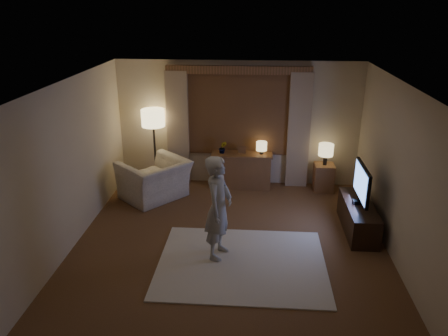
# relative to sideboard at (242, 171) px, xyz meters

# --- Properties ---
(room) EXTENTS (5.04, 5.54, 2.64)m
(room) POSITION_rel_sideboard_xyz_m (-0.10, -2.00, 0.98)
(room) COLOR brown
(room) RESTS_ON ground
(rug) EXTENTS (2.50, 2.00, 0.02)m
(rug) POSITION_rel_sideboard_xyz_m (0.12, -2.92, -0.34)
(rug) COLOR beige
(rug) RESTS_ON floor
(sideboard) EXTENTS (1.20, 0.40, 0.70)m
(sideboard) POSITION_rel_sideboard_xyz_m (0.00, 0.00, 0.00)
(sideboard) COLOR brown
(sideboard) RESTS_ON floor
(picture_frame) EXTENTS (0.16, 0.02, 0.20)m
(picture_frame) POSITION_rel_sideboard_xyz_m (-0.00, 0.00, 0.45)
(picture_frame) COLOR brown
(picture_frame) RESTS_ON sideboard
(plant) EXTENTS (0.17, 0.13, 0.30)m
(plant) POSITION_rel_sideboard_xyz_m (-0.40, 0.00, 0.50)
(plant) COLOR #999999
(plant) RESTS_ON sideboard
(table_lamp_sideboard) EXTENTS (0.22, 0.22, 0.30)m
(table_lamp_sideboard) POSITION_rel_sideboard_xyz_m (0.40, 0.00, 0.55)
(table_lamp_sideboard) COLOR black
(table_lamp_sideboard) RESTS_ON sideboard
(floor_lamp) EXTENTS (0.48, 0.48, 1.63)m
(floor_lamp) POSITION_rel_sideboard_xyz_m (-1.83, 0.00, 1.02)
(floor_lamp) COLOR black
(floor_lamp) RESTS_ON floor
(armchair) EXTENTS (1.57, 1.58, 0.78)m
(armchair) POSITION_rel_sideboard_xyz_m (-1.70, -0.70, 0.04)
(armchair) COLOR #EFDEC5
(armchair) RESTS_ON floor
(side_table) EXTENTS (0.40, 0.40, 0.56)m
(side_table) POSITION_rel_sideboard_xyz_m (1.70, -0.05, -0.07)
(side_table) COLOR brown
(side_table) RESTS_ON floor
(table_lamp_side) EXTENTS (0.30, 0.30, 0.44)m
(table_lamp_side) POSITION_rel_sideboard_xyz_m (1.70, -0.05, 0.52)
(table_lamp_side) COLOR black
(table_lamp_side) RESTS_ON side_table
(tv_stand) EXTENTS (0.45, 1.40, 0.50)m
(tv_stand) POSITION_rel_sideboard_xyz_m (2.05, -1.74, -0.10)
(tv_stand) COLOR black
(tv_stand) RESTS_ON floor
(tv) EXTENTS (0.23, 0.94, 0.68)m
(tv) POSITION_rel_sideboard_xyz_m (2.05, -1.74, 0.52)
(tv) COLOR black
(tv) RESTS_ON tv_stand
(person) EXTENTS (0.52, 0.67, 1.62)m
(person) POSITION_rel_sideboard_xyz_m (-0.25, -2.73, 0.48)
(person) COLOR #A9A59C
(person) RESTS_ON rug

